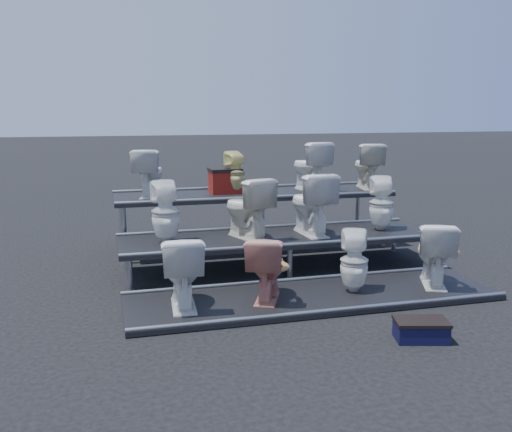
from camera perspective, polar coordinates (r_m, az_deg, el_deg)
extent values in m
plane|color=black|center=(7.73, 2.25, -5.32)|extent=(80.00, 80.00, 0.00)
cube|color=black|center=(6.55, 5.68, -8.08)|extent=(4.20, 1.20, 0.06)
cube|color=black|center=(7.67, 2.26, -3.67)|extent=(4.20, 1.20, 0.46)
cube|color=black|center=(8.84, -0.24, -0.40)|extent=(4.20, 1.20, 0.86)
imported|color=white|center=(6.07, -7.41, -5.47)|extent=(0.49, 0.79, 0.78)
imported|color=tan|center=(6.27, 1.08, -5.15)|extent=(0.65, 0.81, 0.72)
imported|color=white|center=(6.63, 9.80, -4.47)|extent=(0.42, 0.42, 0.71)
imported|color=white|center=(7.10, 17.37, -3.54)|extent=(0.70, 0.86, 0.77)
imported|color=white|center=(7.24, -9.03, 0.38)|extent=(0.37, 0.38, 0.79)
imported|color=beige|center=(7.42, -0.91, 0.83)|extent=(0.67, 0.89, 0.80)
imported|color=white|center=(7.68, 5.50, 1.27)|extent=(0.51, 0.85, 0.84)
imported|color=white|center=(8.11, 12.44, 1.24)|extent=(0.43, 0.44, 0.75)
imported|color=white|center=(8.46, -10.65, 4.26)|extent=(0.57, 0.77, 0.70)
imported|color=#E3D886|center=(8.66, -2.07, 4.37)|extent=(0.34, 0.34, 0.64)
imported|color=white|center=(9.00, 5.39, 4.99)|extent=(0.55, 0.82, 0.77)
imported|color=beige|center=(9.39, 11.07, 4.96)|extent=(0.53, 0.78, 0.73)
cube|color=maroon|center=(8.73, -3.11, 3.38)|extent=(0.46, 0.37, 0.33)
cube|color=black|center=(5.64, 16.17, -11.03)|extent=(0.53, 0.39, 0.17)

